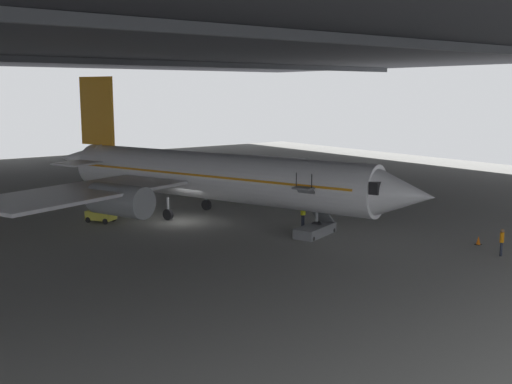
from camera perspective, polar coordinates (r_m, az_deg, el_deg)
ground_plane at (r=48.67m, az=-6.81°, el=-2.72°), size 110.00×110.00×0.00m
hangar_structure at (r=60.04m, az=-13.98°, el=13.46°), size 121.00×99.00×15.31m
airplane_main at (r=49.17m, az=-4.58°, el=1.53°), size 35.35×35.61×11.48m
boarding_stairs at (r=43.66m, az=5.53°, el=-3.13°), size 4.43×2.72×4.66m
crew_worker_near_nose at (r=41.08m, az=22.05°, el=-4.22°), size 0.51×0.35×1.74m
crew_worker_by_stairs at (r=46.62m, az=4.43°, el=-2.02°), size 0.54×0.30×1.68m
traffic_cone_orange at (r=43.57m, az=20.13°, el=-4.30°), size 0.36×0.36×0.60m
baggage_tug at (r=49.44m, az=-14.34°, el=-2.14°), size 2.19×2.50×0.90m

